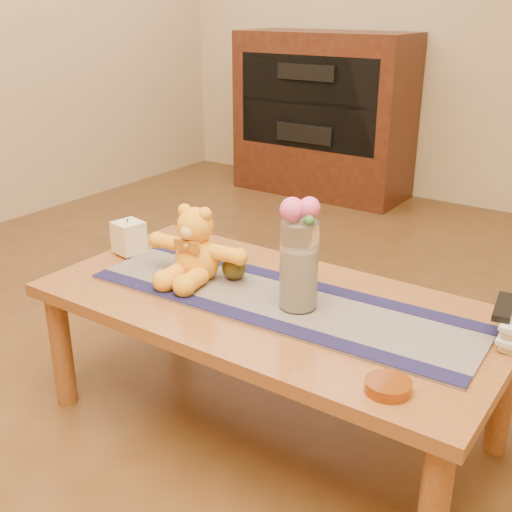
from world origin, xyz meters
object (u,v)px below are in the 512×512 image
Objects in this scene: teddy_bear at (197,244)px; book_bottom at (501,330)px; bronze_ball at (234,268)px; amber_dish at (388,386)px; pillar_candle at (129,237)px; tv_remote at (504,307)px; glass_vase at (299,266)px.

book_bottom is (0.90, 0.19, -0.11)m from teddy_bear.
teddy_bear is at bearing -152.08° from bronze_ball.
pillar_candle is at bearing 166.05° from amber_dish.
teddy_bear is 0.92m from tv_remote.
glass_vase reaches higher than book_bottom.
glass_vase is (0.72, -0.03, 0.07)m from pillar_candle.
amber_dish is at bearing -13.95° from pillar_candle.
glass_vase is at bearing -11.43° from bronze_ball.
bronze_ball is at bearing 21.52° from teddy_bear.
tv_remote reaches higher than amber_dish.
book_bottom is at bearing 72.03° from amber_dish.
teddy_bear is 2.10× the size of tv_remote.
glass_vase is 0.56m from tv_remote.
pillar_candle is 0.69× the size of tv_remote.
pillar_candle is 0.50× the size of book_bottom.
teddy_bear is at bearing 162.53° from amber_dish.
bronze_ball is (-0.27, 0.05, -0.09)m from glass_vase.
teddy_bear is 0.38m from glass_vase.
book_bottom is (0.53, 0.18, -0.13)m from glass_vase.
glass_vase is at bearing -2.68° from pillar_candle.
pillar_candle is at bearing -177.27° from bronze_ball.
pillar_candle reaches higher than tv_remote.
amber_dish is (-0.14, -0.42, -0.07)m from tv_remote.
tv_remote is at bearing 8.57° from bronze_ball.
teddy_bear is 1.51× the size of book_bottom.
teddy_bear reaches higher than tv_remote.
book_bottom is at bearing 9.28° from bronze_ball.
book_bottom is (0.80, 0.13, -0.04)m from bronze_ball.
glass_vase is at bearing -169.96° from tv_remote.
tv_remote reaches higher than bronze_ball.
teddy_bear reaches higher than book_bottom.
bronze_ball is at bearing 155.84° from amber_dish.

